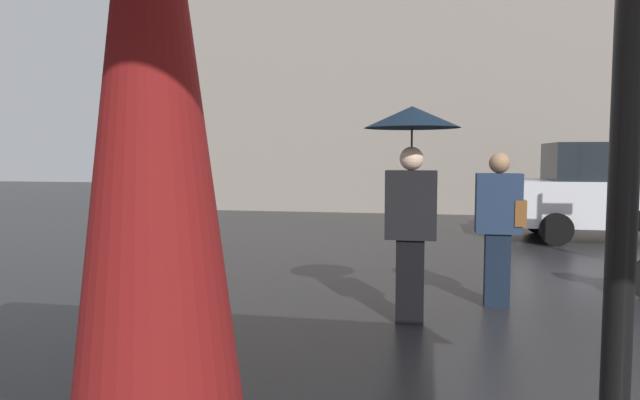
{
  "coord_description": "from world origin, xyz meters",
  "views": [
    {
      "loc": [
        -0.4,
        -2.32,
        1.64
      ],
      "look_at": [
        -1.85,
        5.29,
        1.04
      ],
      "focal_mm": 31.48,
      "sensor_mm": 36.0,
      "label": 1
    }
  ],
  "objects_px": {
    "pedestrian_with_umbrella": "(412,161)",
    "pedestrian_with_bag": "(499,220)",
    "folded_patio_umbrella_near": "(153,115)",
    "parked_car_left": "(619,192)"
  },
  "relations": [
    {
      "from": "pedestrian_with_umbrella",
      "to": "pedestrian_with_bag",
      "type": "relative_size",
      "value": 1.26
    },
    {
      "from": "folded_patio_umbrella_near",
      "to": "parked_car_left",
      "type": "bearing_deg",
      "value": 68.26
    },
    {
      "from": "folded_patio_umbrella_near",
      "to": "pedestrian_with_umbrella",
      "type": "bearing_deg",
      "value": 84.62
    },
    {
      "from": "pedestrian_with_bag",
      "to": "parked_car_left",
      "type": "distance_m",
      "value": 6.15
    },
    {
      "from": "pedestrian_with_umbrella",
      "to": "pedestrian_with_bag",
      "type": "xyz_separation_m",
      "value": [
        0.93,
        0.79,
        -0.64
      ]
    },
    {
      "from": "pedestrian_with_bag",
      "to": "folded_patio_umbrella_near",
      "type": "bearing_deg",
      "value": 118.05
    },
    {
      "from": "folded_patio_umbrella_near",
      "to": "parked_car_left",
      "type": "height_order",
      "value": "folded_patio_umbrella_near"
    },
    {
      "from": "pedestrian_with_umbrella",
      "to": "pedestrian_with_bag",
      "type": "distance_m",
      "value": 1.38
    },
    {
      "from": "folded_patio_umbrella_near",
      "to": "pedestrian_with_bag",
      "type": "distance_m",
      "value": 5.44
    },
    {
      "from": "folded_patio_umbrella_near",
      "to": "pedestrian_with_bag",
      "type": "xyz_separation_m",
      "value": [
        1.35,
        5.21,
        -0.77
      ]
    }
  ]
}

